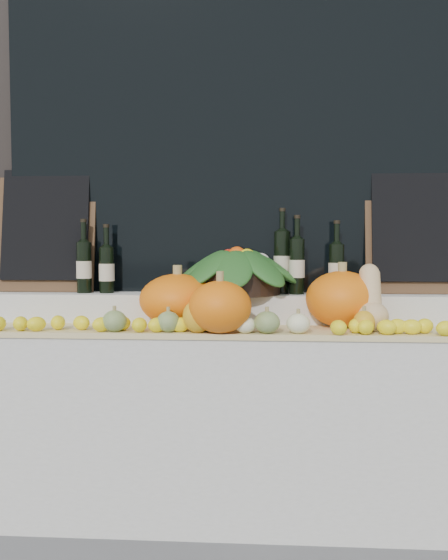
# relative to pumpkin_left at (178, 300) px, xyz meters

# --- Properties ---
(storefront_facade) EXTENTS (7.00, 0.94, 4.50)m
(storefront_facade) POSITION_rel_pumpkin_left_xyz_m (0.22, 0.75, 1.22)
(storefront_facade) COLOR beige
(storefront_facade) RESTS_ON ground
(display_sill) EXTENTS (2.30, 0.55, 0.88)m
(display_sill) POSITION_rel_pumpkin_left_xyz_m (0.22, 0.03, -0.58)
(display_sill) COLOR silver
(display_sill) RESTS_ON ground
(rear_tier) EXTENTS (2.30, 0.25, 0.16)m
(rear_tier) POSITION_rel_pumpkin_left_xyz_m (0.22, 0.18, -0.06)
(rear_tier) COLOR silver
(rear_tier) RESTS_ON display_sill
(straw_bedding) EXTENTS (2.10, 0.32, 0.02)m
(straw_bedding) POSITION_rel_pumpkin_left_xyz_m (0.22, -0.10, -0.13)
(straw_bedding) COLOR tan
(straw_bedding) RESTS_ON display_sill
(pumpkin_left) EXTENTS (0.38, 0.38, 0.24)m
(pumpkin_left) POSITION_rel_pumpkin_left_xyz_m (0.00, 0.00, 0.00)
(pumpkin_left) COLOR orange
(pumpkin_left) RESTS_ON straw_bedding
(pumpkin_right) EXTENTS (0.38, 0.38, 0.26)m
(pumpkin_right) POSITION_rel_pumpkin_left_xyz_m (0.75, 0.01, 0.01)
(pumpkin_right) COLOR orange
(pumpkin_right) RESTS_ON straw_bedding
(pumpkin_center) EXTENTS (0.29, 0.29, 0.22)m
(pumpkin_center) POSITION_rel_pumpkin_left_xyz_m (0.21, -0.22, -0.01)
(pumpkin_center) COLOR orange
(pumpkin_center) RESTS_ON straw_bedding
(butternut_squash) EXTENTS (0.14, 0.21, 0.29)m
(butternut_squash) POSITION_rel_pumpkin_left_xyz_m (0.87, -0.09, 0.00)
(butternut_squash) COLOR #DDB582
(butternut_squash) RESTS_ON straw_bedding
(decorative_gourds) EXTENTS (1.16, 0.15, 0.16)m
(decorative_gourds) POSITION_rel_pumpkin_left_xyz_m (0.24, -0.21, -0.07)
(decorative_gourds) COLOR #2C5F1C
(decorative_gourds) RESTS_ON straw_bedding
(lemon_heap) EXTENTS (2.20, 0.16, 0.06)m
(lemon_heap) POSITION_rel_pumpkin_left_xyz_m (0.22, -0.21, -0.09)
(lemon_heap) COLOR yellow
(lemon_heap) RESTS_ON straw_bedding
(produce_bowl) EXTENTS (0.64, 0.64, 0.24)m
(produce_bowl) POSITION_rel_pumpkin_left_xyz_m (0.27, 0.16, 0.13)
(produce_bowl) COLOR black
(produce_bowl) RESTS_ON rear_tier
(wine_bottle_far_left) EXTENTS (0.08, 0.08, 0.36)m
(wine_bottle_far_left) POSITION_rel_pumpkin_left_xyz_m (-0.49, 0.17, 0.15)
(wine_bottle_far_left) COLOR black
(wine_bottle_far_left) RESTS_ON rear_tier
(wine_bottle_near_left) EXTENTS (0.08, 0.08, 0.34)m
(wine_bottle_near_left) POSITION_rel_pumpkin_left_xyz_m (-0.38, 0.18, 0.13)
(wine_bottle_near_left) COLOR black
(wine_bottle_near_left) RESTS_ON rear_tier
(wine_bottle_tall) EXTENTS (0.08, 0.08, 0.42)m
(wine_bottle_tall) POSITION_rel_pumpkin_left_xyz_m (0.48, 0.22, 0.17)
(wine_bottle_tall) COLOR black
(wine_bottle_tall) RESTS_ON rear_tier
(wine_bottle_near_right) EXTENTS (0.08, 0.08, 0.38)m
(wine_bottle_near_right) POSITION_rel_pumpkin_left_xyz_m (0.55, 0.17, 0.15)
(wine_bottle_near_right) COLOR black
(wine_bottle_near_right) RESTS_ON rear_tier
(wine_bottle_far_right) EXTENTS (0.08, 0.08, 0.35)m
(wine_bottle_far_right) POSITION_rel_pumpkin_left_xyz_m (0.74, 0.15, 0.14)
(wine_bottle_far_right) COLOR black
(wine_bottle_far_right) RESTS_ON rear_tier
(chalkboard_left) EXTENTS (0.50, 0.12, 0.62)m
(chalkboard_left) POSITION_rel_pumpkin_left_xyz_m (-0.70, 0.24, 0.34)
(chalkboard_left) COLOR #4C331E
(chalkboard_left) RESTS_ON rear_tier
(chalkboard_right) EXTENTS (0.50, 0.12, 0.62)m
(chalkboard_right) POSITION_rel_pumpkin_left_xyz_m (1.14, 0.24, 0.34)
(chalkboard_right) COLOR #4C331E
(chalkboard_right) RESTS_ON rear_tier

